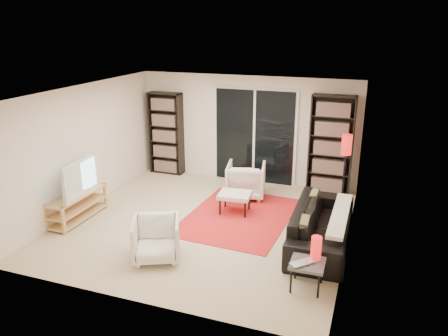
{
  "coord_description": "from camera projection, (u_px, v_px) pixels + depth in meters",
  "views": [
    {
      "loc": [
        2.77,
        -6.72,
        3.51
      ],
      "look_at": [
        0.25,
        0.3,
        1.0
      ],
      "focal_mm": 35.0,
      "sensor_mm": 36.0,
      "label": 1
    }
  ],
  "objects": [
    {
      "name": "floor",
      "position": [
        206.0,
        223.0,
        8.0
      ],
      "size": [
        5.0,
        5.0,
        0.0
      ],
      "primitive_type": "plane",
      "color": "beige",
      "rests_on": "ground"
    },
    {
      "name": "wall_back",
      "position": [
        247.0,
        129.0,
        9.85
      ],
      "size": [
        5.0,
        0.02,
        2.4
      ],
      "primitive_type": "cube",
      "color": "#F0E2CD",
      "rests_on": "ground"
    },
    {
      "name": "wall_front",
      "position": [
        128.0,
        218.0,
        5.39
      ],
      "size": [
        5.0,
        0.02,
        2.4
      ],
      "primitive_type": "cube",
      "color": "#F0E2CD",
      "rests_on": "ground"
    },
    {
      "name": "wall_left",
      "position": [
        85.0,
        148.0,
        8.42
      ],
      "size": [
        0.02,
        5.0,
        2.4
      ],
      "primitive_type": "cube",
      "color": "#F0E2CD",
      "rests_on": "ground"
    },
    {
      "name": "wall_right",
      "position": [
        353.0,
        177.0,
        6.81
      ],
      "size": [
        0.02,
        5.0,
        2.4
      ],
      "primitive_type": "cube",
      "color": "#F0E2CD",
      "rests_on": "ground"
    },
    {
      "name": "ceiling",
      "position": [
        204.0,
        92.0,
        7.23
      ],
      "size": [
        5.0,
        5.0,
        0.02
      ],
      "primitive_type": "cube",
      "color": "white",
      "rests_on": "wall_back"
    },
    {
      "name": "sliding_door",
      "position": [
        254.0,
        137.0,
        9.8
      ],
      "size": [
        1.92,
        0.08,
        2.16
      ],
      "color": "white",
      "rests_on": "ground"
    },
    {
      "name": "bookshelf_left",
      "position": [
        166.0,
        133.0,
        10.39
      ],
      "size": [
        0.8,
        0.3,
        1.95
      ],
      "color": "black",
      "rests_on": "ground"
    },
    {
      "name": "bookshelf_right",
      "position": [
        331.0,
        145.0,
        9.13
      ],
      "size": [
        0.9,
        0.3,
        2.1
      ],
      "color": "black",
      "rests_on": "ground"
    },
    {
      "name": "tv_stand",
      "position": [
        78.0,
        206.0,
        8.1
      ],
      "size": [
        0.42,
        1.32,
        0.5
      ],
      "color": "#E9B070",
      "rests_on": "floor"
    },
    {
      "name": "tv",
      "position": [
        75.0,
        177.0,
        7.91
      ],
      "size": [
        0.3,
        1.17,
        0.67
      ],
      "primitive_type": "imported",
      "rotation": [
        0.0,
        0.0,
        1.7
      ],
      "color": "black",
      "rests_on": "tv_stand"
    },
    {
      "name": "rug",
      "position": [
        239.0,
        216.0,
        8.26
      ],
      "size": [
        1.96,
        2.58,
        0.01
      ],
      "primitive_type": "cube",
      "rotation": [
        0.0,
        0.0,
        -0.05
      ],
      "color": "red",
      "rests_on": "floor"
    },
    {
      "name": "sofa",
      "position": [
        322.0,
        225.0,
        7.17
      ],
      "size": [
        0.94,
        2.28,
        0.66
      ],
      "primitive_type": "imported",
      "rotation": [
        0.0,
        0.0,
        1.59
      ],
      "color": "black",
      "rests_on": "floor"
    },
    {
      "name": "armchair_back",
      "position": [
        246.0,
        180.0,
        9.12
      ],
      "size": [
        0.92,
        0.94,
        0.72
      ],
      "primitive_type": "imported",
      "rotation": [
        0.0,
        0.0,
        3.35
      ],
      "color": "silver",
      "rests_on": "floor"
    },
    {
      "name": "armchair_front",
      "position": [
        156.0,
        239.0,
        6.71
      ],
      "size": [
        0.94,
        0.95,
        0.66
      ],
      "primitive_type": "imported",
      "rotation": [
        0.0,
        0.0,
        0.44
      ],
      "color": "silver",
      "rests_on": "floor"
    },
    {
      "name": "ottoman",
      "position": [
        235.0,
        196.0,
        8.34
      ],
      "size": [
        0.65,
        0.55,
        0.4
      ],
      "color": "silver",
      "rests_on": "floor"
    },
    {
      "name": "side_table",
      "position": [
        307.0,
        265.0,
        5.94
      ],
      "size": [
        0.47,
        0.47,
        0.4
      ],
      "color": "#4D4D52",
      "rests_on": "floor"
    },
    {
      "name": "laptop",
      "position": [
        305.0,
        265.0,
        5.85
      ],
      "size": [
        0.41,
        0.42,
        0.03
      ],
      "primitive_type": "imported",
      "rotation": [
        0.0,
        0.0,
        0.83
      ],
      "color": "silver",
      "rests_on": "side_table"
    },
    {
      "name": "table_lamp",
      "position": [
        316.0,
        248.0,
        5.97
      ],
      "size": [
        0.15,
        0.15,
        0.33
      ],
      "primitive_type": "cylinder",
      "color": "red",
      "rests_on": "side_table"
    },
    {
      "name": "floor_lamp",
      "position": [
        346.0,
        152.0,
        8.41
      ],
      "size": [
        0.22,
        0.22,
        1.46
      ],
      "color": "black",
      "rests_on": "floor"
    }
  ]
}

